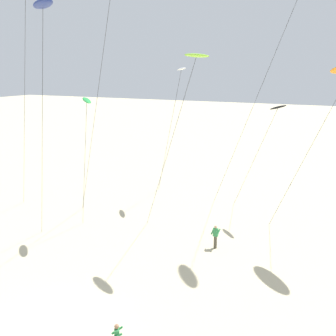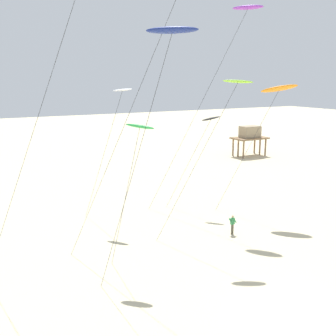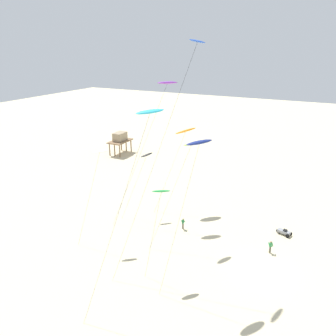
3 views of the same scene
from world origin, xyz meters
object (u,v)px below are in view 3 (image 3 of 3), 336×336
Objects in this scene: kite_blue at (195,48)px; kite_flyer_middle at (183,223)px; kite_navy at (199,143)px; stilt_house at (120,138)px; kite_orange at (186,131)px; kite_green at (161,192)px; beach_buggy at (284,232)px; kite_purple at (167,84)px; kite_lime at (191,146)px; kite_white at (99,153)px; kite_flyer_nearest at (270,247)px; kite_black at (146,156)px; kite_cyan at (149,114)px.

kite_blue is 23.53m from kite_flyer_middle.
kite_flyer_middle is (8.94, 5.42, -14.63)m from kite_navy.
kite_flyer_middle is at bearing -131.83° from stilt_house.
kite_orange is 13.69m from kite_flyer_middle.
beach_buggy is at bearing -39.16° from kite_green.
kite_lime is at bearing -132.72° from kite_purple.
kite_lime is at bearing -61.68° from kite_white.
kite_blue reaches higher than kite_flyer_nearest.
kite_flyer_nearest is (8.67, -6.51, -14.63)m from kite_navy.
kite_flyer_middle is at bearing -133.29° from kite_purple.
kite_orange is 1.34× the size of kite_black.
kite_white reaches higher than kite_flyer_nearest.
kite_navy is (-7.78, -4.07, 2.91)m from kite_lime.
kite_cyan is 8.97× the size of beach_buggy.
kite_navy reaches higher than kite_flyer_middle.
kite_navy reaches higher than kite_lime.
kite_blue is 14.83× the size of kite_flyer_middle.
stilt_house is (30.78, 18.74, -8.06)m from kite_white.
kite_flyer_middle is at bearing 33.33° from kite_blue.
kite_lime reaches higher than kite_flyer_nearest.
kite_cyan is 23.84m from kite_flyer_nearest.
kite_orange is at bearing 15.36° from kite_green.
kite_cyan is 11.44× the size of kite_flyer_middle.
kite_navy is 6.96m from kite_green.
kite_navy is 48.07m from stilt_house.
kite_cyan is at bearing -120.69° from kite_white.
kite_navy is (-11.22, -12.47, 6.55)m from kite_black.
kite_flyer_middle is (6.44, -8.46, -10.87)m from kite_white.
kite_blue reaches higher than kite_white.
kite_black is at bearing -137.60° from stilt_house.
kite_purple reaches higher than kite_cyan.
beach_buggy is (11.24, -21.34, -11.34)m from kite_white.
kite_lime reaches higher than kite_white.
kite_navy is 1.30× the size of kite_white.
kite_blue is 1.56× the size of kite_navy.
stilt_house is at bearing 38.49° from kite_cyan.
kite_purple is at bearing 37.14° from kite_navy.
kite_lime is at bearing -152.45° from kite_orange.
kite_cyan is 3.21× the size of stilt_house.
kite_flyer_middle is (-7.30, -3.06, -11.17)m from kite_orange.
kite_lime is 11.17m from kite_white.
kite_lime is 17.81m from beach_buggy.
kite_navy is at bearing -131.99° from kite_black.
kite_green is at bearing -139.49° from stilt_house.
kite_lime is at bearing 117.32° from beach_buggy.
kite_flyer_nearest is (12.62, -9.52, -17.84)m from kite_cyan.
kite_black is 0.78× the size of kite_white.
kite_navy is 7.46× the size of beach_buggy.
kite_purple is 17.71m from kite_green.
kite_cyan is 49.89m from stilt_house.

